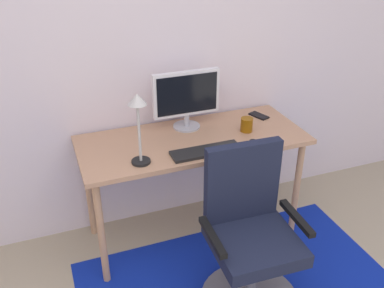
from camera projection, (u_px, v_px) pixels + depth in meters
name	position (u px, v px, depth m)	size (l,w,h in m)	color
wall_back	(107.00, 46.00, 2.66)	(6.00, 0.10, 2.60)	silver
desk	(193.00, 149.00, 2.77)	(1.45, 0.61, 0.76)	tan
monitor	(186.00, 96.00, 2.77)	(0.45, 0.18, 0.39)	#B2B2B7
keyboard	(206.00, 151.00, 2.56)	(0.43, 0.13, 0.02)	black
computer_mouse	(255.00, 143.00, 2.63)	(0.06, 0.10, 0.03)	black
coffee_cup	(247.00, 125.00, 2.80)	(0.08, 0.08, 0.09)	#884F09
cell_phone	(259.00, 116.00, 3.02)	(0.07, 0.14, 0.01)	black
desk_lamp	(138.00, 115.00, 2.32)	(0.11, 0.11, 0.42)	black
office_chair	(249.00, 250.00, 2.38)	(0.57, 0.57, 0.97)	slate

